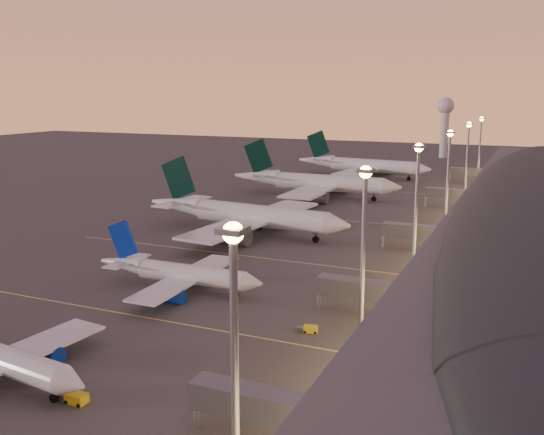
{
  "coord_description": "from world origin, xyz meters",
  "views": [
    {
      "loc": [
        57.7,
        -81.61,
        36.08
      ],
      "look_at": [
        2.0,
        45.0,
        7.0
      ],
      "focal_mm": 40.0,
      "sensor_mm": 36.0,
      "label": 1
    }
  ],
  "objects_px": {
    "baggage_tug_c": "(308,329)",
    "airliner_wide_near": "(243,214)",
    "airliner_narrow_north": "(178,273)",
    "radar_tower": "(445,117)",
    "airliner_wide_mid": "(314,182)",
    "baggage_tug_a": "(73,398)",
    "baggage_tug_b": "(257,409)",
    "airliner_wide_far": "(362,165)"
  },
  "relations": [
    {
      "from": "airliner_wide_near",
      "to": "airliner_wide_far",
      "type": "bearing_deg",
      "value": 95.45
    },
    {
      "from": "airliner_wide_near",
      "to": "radar_tower",
      "type": "xyz_separation_m",
      "value": [
        20.3,
        205.23,
        16.99
      ]
    },
    {
      "from": "airliner_wide_near",
      "to": "baggage_tug_b",
      "type": "height_order",
      "value": "airliner_wide_near"
    },
    {
      "from": "baggage_tug_b",
      "to": "baggage_tug_a",
      "type": "bearing_deg",
      "value": -168.87
    },
    {
      "from": "baggage_tug_b",
      "to": "radar_tower",
      "type": "bearing_deg",
      "value": 88.34
    },
    {
      "from": "airliner_wide_far",
      "to": "baggage_tug_a",
      "type": "relative_size",
      "value": 15.25
    },
    {
      "from": "airliner_narrow_north",
      "to": "baggage_tug_c",
      "type": "relative_size",
      "value": 9.91
    },
    {
      "from": "airliner_wide_far",
      "to": "baggage_tug_b",
      "type": "relative_size",
      "value": 13.7
    },
    {
      "from": "airliner_wide_far",
      "to": "radar_tower",
      "type": "bearing_deg",
      "value": 84.37
    },
    {
      "from": "airliner_wide_far",
      "to": "airliner_narrow_north",
      "type": "bearing_deg",
      "value": -79.86
    },
    {
      "from": "airliner_wide_far",
      "to": "baggage_tug_c",
      "type": "relative_size",
      "value": 17.34
    },
    {
      "from": "airliner_wide_mid",
      "to": "baggage_tug_b",
      "type": "distance_m",
      "value": 144.57
    },
    {
      "from": "airliner_wide_near",
      "to": "airliner_wide_far",
      "type": "xyz_separation_m",
      "value": [
        -0.06,
        113.18,
        0.03
      ]
    },
    {
      "from": "airliner_wide_mid",
      "to": "airliner_wide_near",
      "type": "bearing_deg",
      "value": -87.89
    },
    {
      "from": "airliner_narrow_north",
      "to": "airliner_wide_mid",
      "type": "distance_m",
      "value": 104.72
    },
    {
      "from": "baggage_tug_a",
      "to": "baggage_tug_c",
      "type": "distance_m",
      "value": 35.89
    },
    {
      "from": "airliner_wide_near",
      "to": "airliner_wide_far",
      "type": "height_order",
      "value": "airliner_wide_far"
    },
    {
      "from": "airliner_narrow_north",
      "to": "baggage_tug_b",
      "type": "distance_m",
      "value": 46.61
    },
    {
      "from": "airliner_narrow_north",
      "to": "radar_tower",
      "type": "bearing_deg",
      "value": 86.71
    },
    {
      "from": "baggage_tug_c",
      "to": "airliner_wide_near",
      "type": "bearing_deg",
      "value": 112.26
    },
    {
      "from": "baggage_tug_b",
      "to": "baggage_tug_c",
      "type": "relative_size",
      "value": 1.27
    },
    {
      "from": "airliner_wide_mid",
      "to": "airliner_wide_far",
      "type": "distance_m",
      "value": 54.65
    },
    {
      "from": "radar_tower",
      "to": "airliner_wide_far",
      "type": "bearing_deg",
      "value": -102.47
    },
    {
      "from": "radar_tower",
      "to": "baggage_tug_a",
      "type": "xyz_separation_m",
      "value": [
        -0.2,
        -291.05,
        -21.34
      ]
    },
    {
      "from": "airliner_wide_mid",
      "to": "baggage_tug_a",
      "type": "relative_size",
      "value": 15.5
    },
    {
      "from": "airliner_wide_near",
      "to": "baggage_tug_c",
      "type": "distance_m",
      "value": 66.84
    },
    {
      "from": "radar_tower",
      "to": "baggage_tug_b",
      "type": "height_order",
      "value": "radar_tower"
    },
    {
      "from": "airliner_wide_near",
      "to": "baggage_tug_b",
      "type": "xyz_separation_m",
      "value": [
        41.03,
        -79.45,
        -4.31
      ]
    },
    {
      "from": "airliner_wide_far",
      "to": "baggage_tug_b",
      "type": "xyz_separation_m",
      "value": [
        41.08,
        -192.63,
        -4.35
      ]
    },
    {
      "from": "airliner_narrow_north",
      "to": "baggage_tug_c",
      "type": "height_order",
      "value": "airliner_narrow_north"
    },
    {
      "from": "airliner_wide_near",
      "to": "baggage_tug_c",
      "type": "height_order",
      "value": "airliner_wide_near"
    },
    {
      "from": "airliner_wide_near",
      "to": "radar_tower",
      "type": "bearing_deg",
      "value": 89.77
    },
    {
      "from": "airliner_wide_near",
      "to": "baggage_tug_a",
      "type": "relative_size",
      "value": 15.15
    },
    {
      "from": "airliner_wide_far",
      "to": "radar_tower",
      "type": "height_order",
      "value": "radar_tower"
    },
    {
      "from": "airliner_wide_near",
      "to": "airliner_wide_mid",
      "type": "distance_m",
      "value": 58.58
    },
    {
      "from": "airliner_narrow_north",
      "to": "baggage_tug_a",
      "type": "height_order",
      "value": "airliner_narrow_north"
    },
    {
      "from": "airliner_wide_near",
      "to": "airliner_wide_far",
      "type": "distance_m",
      "value": 113.18
    },
    {
      "from": "airliner_narrow_north",
      "to": "airliner_wide_mid",
      "type": "height_order",
      "value": "airliner_wide_mid"
    },
    {
      "from": "airliner_wide_mid",
      "to": "baggage_tug_b",
      "type": "xyz_separation_m",
      "value": [
        42.86,
        -138.0,
        -4.45
      ]
    },
    {
      "from": "baggage_tug_b",
      "to": "airliner_narrow_north",
      "type": "bearing_deg",
      "value": 127.47
    },
    {
      "from": "airliner_narrow_north",
      "to": "radar_tower",
      "type": "xyz_separation_m",
      "value": [
        11.19,
        250.8,
        18.71
      ]
    },
    {
      "from": "baggage_tug_b",
      "to": "airliner_wide_mid",
      "type": "bearing_deg",
      "value": 101.44
    }
  ]
}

